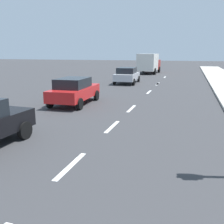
# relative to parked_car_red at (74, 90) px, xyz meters

# --- Properties ---
(ground_plane) EXTENTS (160.00, 160.00, 0.00)m
(ground_plane) POSITION_rel_parked_car_red_xyz_m (3.55, 1.39, -0.84)
(ground_plane) COLOR #38383A
(lane_stripe_3) EXTENTS (0.16, 1.80, 0.01)m
(lane_stripe_3) POSITION_rel_parked_car_red_xyz_m (3.55, -7.81, -0.83)
(lane_stripe_3) COLOR white
(lane_stripe_3) RESTS_ON ground
(lane_stripe_4) EXTENTS (0.16, 1.80, 0.01)m
(lane_stripe_4) POSITION_rel_parked_car_red_xyz_m (3.55, -3.90, -0.83)
(lane_stripe_4) COLOR white
(lane_stripe_4) RESTS_ON ground
(lane_stripe_5) EXTENTS (0.16, 1.80, 0.01)m
(lane_stripe_5) POSITION_rel_parked_car_red_xyz_m (3.55, -0.26, -0.83)
(lane_stripe_5) COLOR white
(lane_stripe_5) RESTS_ON ground
(lane_stripe_6) EXTENTS (0.16, 1.80, 0.01)m
(lane_stripe_6) POSITION_rel_parked_car_red_xyz_m (3.55, 5.98, -0.83)
(lane_stripe_6) COLOR white
(lane_stripe_6) RESTS_ON ground
(lane_stripe_7) EXTENTS (0.16, 1.80, 0.01)m
(lane_stripe_7) POSITION_rel_parked_car_red_xyz_m (3.55, 11.17, -0.83)
(lane_stripe_7) COLOR white
(lane_stripe_7) RESTS_ON ground
(lane_stripe_8) EXTENTS (0.16, 1.80, 0.01)m
(lane_stripe_8) POSITION_rel_parked_car_red_xyz_m (3.55, 11.63, -0.83)
(lane_stripe_8) COLOR white
(lane_stripe_8) RESTS_ON ground
(lane_stripe_9) EXTENTS (0.16, 1.80, 0.01)m
(lane_stripe_9) POSITION_rel_parked_car_red_xyz_m (3.55, 18.58, -0.83)
(lane_stripe_9) COLOR white
(lane_stripe_9) RESTS_ON ground
(parked_car_red) EXTENTS (2.09, 4.29, 1.57)m
(parked_car_red) POSITION_rel_parked_car_red_xyz_m (0.00, 0.00, 0.00)
(parked_car_red) COLOR red
(parked_car_red) RESTS_ON ground
(parked_car_silver) EXTENTS (2.20, 4.52, 1.57)m
(parked_car_silver) POSITION_rel_parked_car_red_xyz_m (0.55, 11.00, 0.00)
(parked_car_silver) COLOR #B7BABF
(parked_car_silver) RESTS_ON ground
(delivery_truck) EXTENTS (2.84, 6.32, 2.80)m
(delivery_truck) POSITION_rel_parked_car_red_xyz_m (0.70, 23.61, 0.67)
(delivery_truck) COLOR maroon
(delivery_truck) RESTS_ON ground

